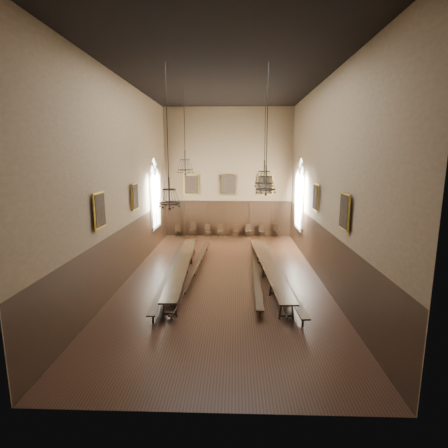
{
  "coord_description": "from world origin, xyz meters",
  "views": [
    {
      "loc": [
        0.52,
        -15.8,
        5.56
      ],
      "look_at": [
        -0.05,
        1.5,
        2.27
      ],
      "focal_mm": 28.0,
      "sensor_mm": 36.0,
      "label": 1
    }
  ],
  "objects_px": {
    "chair_1": "(193,232)",
    "chair_6": "(262,233)",
    "table_left": "(183,270)",
    "table_right": "(268,271)",
    "chair_7": "(277,233)",
    "chandelier_back_right": "(264,178)",
    "chair_3": "(221,233)",
    "bench_left_inner": "(194,270)",
    "bench_right_outer": "(277,272)",
    "chair_2": "(208,233)",
    "chandelier_back_left": "(185,164)",
    "chair_5": "(249,233)",
    "chandelier_front_right": "(266,180)",
    "chair_0": "(178,233)",
    "bench_right_inner": "(256,272)",
    "bench_left_outer": "(171,272)",
    "chair_4": "(236,233)",
    "chandelier_front_left": "(169,194)"
  },
  "relations": [
    {
      "from": "chair_1",
      "to": "chair_6",
      "type": "relative_size",
      "value": 1.21
    },
    {
      "from": "table_left",
      "to": "table_right",
      "type": "distance_m",
      "value": 4.01
    },
    {
      "from": "chair_7",
      "to": "chandelier_back_right",
      "type": "height_order",
      "value": "chandelier_back_right"
    },
    {
      "from": "chair_3",
      "to": "chair_1",
      "type": "bearing_deg",
      "value": 168.92
    },
    {
      "from": "bench_left_inner",
      "to": "bench_right_outer",
      "type": "bearing_deg",
      "value": -3.03
    },
    {
      "from": "chair_1",
      "to": "chair_6",
      "type": "bearing_deg",
      "value": 11.81
    },
    {
      "from": "chair_2",
      "to": "chair_6",
      "type": "xyz_separation_m",
      "value": [
        3.87,
        -0.02,
        -0.0
      ]
    },
    {
      "from": "table_left",
      "to": "chair_2",
      "type": "bearing_deg",
      "value": 86.71
    },
    {
      "from": "chair_3",
      "to": "chandelier_back_left",
      "type": "relative_size",
      "value": 0.21
    },
    {
      "from": "chair_5",
      "to": "chandelier_front_right",
      "type": "distance_m",
      "value": 11.66
    },
    {
      "from": "bench_left_inner",
      "to": "chair_2",
      "type": "xyz_separation_m",
      "value": [
        -0.02,
        8.49,
        -0.03
      ]
    },
    {
      "from": "chandelier_front_right",
      "to": "chandelier_back_right",
      "type": "bearing_deg",
      "value": 86.34
    },
    {
      "from": "table_left",
      "to": "chair_6",
      "type": "xyz_separation_m",
      "value": [
        4.37,
        8.68,
        -0.1
      ]
    },
    {
      "from": "bench_left_inner",
      "to": "chair_0",
      "type": "relative_size",
      "value": 11.55
    },
    {
      "from": "bench_left_inner",
      "to": "bench_right_inner",
      "type": "bearing_deg",
      "value": -1.05
    },
    {
      "from": "chair_6",
      "to": "table_left",
      "type": "bearing_deg",
      "value": -135.48
    },
    {
      "from": "bench_left_outer",
      "to": "chair_4",
      "type": "relative_size",
      "value": 11.63
    },
    {
      "from": "table_left",
      "to": "chair_4",
      "type": "bearing_deg",
      "value": 73.91
    },
    {
      "from": "chair_0",
      "to": "chandelier_front_left",
      "type": "bearing_deg",
      "value": -98.49
    },
    {
      "from": "bench_right_inner",
      "to": "chair_4",
      "type": "distance_m",
      "value": 8.61
    },
    {
      "from": "table_left",
      "to": "chair_7",
      "type": "height_order",
      "value": "chair_7"
    },
    {
      "from": "bench_left_inner",
      "to": "chair_1",
      "type": "bearing_deg",
      "value": 97.21
    },
    {
      "from": "table_left",
      "to": "chair_6",
      "type": "distance_m",
      "value": 9.72
    },
    {
      "from": "chair_7",
      "to": "chandelier_front_right",
      "type": "height_order",
      "value": "chandelier_front_right"
    },
    {
      "from": "bench_left_outer",
      "to": "chair_2",
      "type": "height_order",
      "value": "chair_2"
    },
    {
      "from": "bench_right_outer",
      "to": "chair_5",
      "type": "bearing_deg",
      "value": 96.74
    },
    {
      "from": "bench_left_inner",
      "to": "bench_right_outer",
      "type": "xyz_separation_m",
      "value": [
        3.93,
        -0.21,
        0.01
      ]
    },
    {
      "from": "bench_left_inner",
      "to": "chandelier_front_right",
      "type": "bearing_deg",
      "value": -36.26
    },
    {
      "from": "chandelier_back_left",
      "to": "chair_0",
      "type": "bearing_deg",
      "value": 103.65
    },
    {
      "from": "chair_4",
      "to": "chair_3",
      "type": "bearing_deg",
      "value": -178.77
    },
    {
      "from": "chandelier_back_left",
      "to": "chandelier_front_right",
      "type": "xyz_separation_m",
      "value": [
        3.79,
        -4.67,
        -0.51
      ]
    },
    {
      "from": "bench_right_outer",
      "to": "chair_1",
      "type": "bearing_deg",
      "value": 119.94
    },
    {
      "from": "chair_0",
      "to": "chair_7",
      "type": "distance_m",
      "value": 7.05
    },
    {
      "from": "table_right",
      "to": "chandelier_back_right",
      "type": "xyz_separation_m",
      "value": [
        -0.08,
        2.31,
        4.2
      ]
    },
    {
      "from": "table_right",
      "to": "chandelier_back_right",
      "type": "distance_m",
      "value": 4.8
    },
    {
      "from": "bench_right_outer",
      "to": "chandelier_front_right",
      "type": "relative_size",
      "value": 2.17
    },
    {
      "from": "chandelier_back_right",
      "to": "table_right",
      "type": "bearing_deg",
      "value": -88.0
    },
    {
      "from": "bench_right_inner",
      "to": "chair_6",
      "type": "xyz_separation_m",
      "value": [
        0.93,
        8.52,
        -0.0
      ]
    },
    {
      "from": "bench_right_outer",
      "to": "table_left",
      "type": "bearing_deg",
      "value": -179.89
    },
    {
      "from": "bench_right_outer",
      "to": "chair_6",
      "type": "relative_size",
      "value": 12.0
    },
    {
      "from": "table_right",
      "to": "bench_left_outer",
      "type": "relative_size",
      "value": 0.95
    },
    {
      "from": "chair_3",
      "to": "chair_7",
      "type": "relative_size",
      "value": 0.95
    },
    {
      "from": "table_left",
      "to": "chair_5",
      "type": "bearing_deg",
      "value": 68.5
    },
    {
      "from": "chair_3",
      "to": "chandelier_back_right",
      "type": "xyz_separation_m",
      "value": [
        2.51,
        -6.37,
        4.31
      ]
    },
    {
      "from": "bench_right_inner",
      "to": "chair_7",
      "type": "distance_m",
      "value": 8.8
    },
    {
      "from": "chandelier_back_left",
      "to": "bench_right_inner",
      "type": "bearing_deg",
      "value": -34.1
    },
    {
      "from": "bench_left_inner",
      "to": "chair_3",
      "type": "bearing_deg",
      "value": 83.94
    },
    {
      "from": "chair_1",
      "to": "bench_left_inner",
      "type": "bearing_deg",
      "value": -70.76
    },
    {
      "from": "bench_left_outer",
      "to": "chair_1",
      "type": "xyz_separation_m",
      "value": [
        -0.01,
        8.78,
        0.03
      ]
    },
    {
      "from": "chair_4",
      "to": "chandelier_back_right",
      "type": "height_order",
      "value": "chandelier_back_right"
    }
  ]
}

